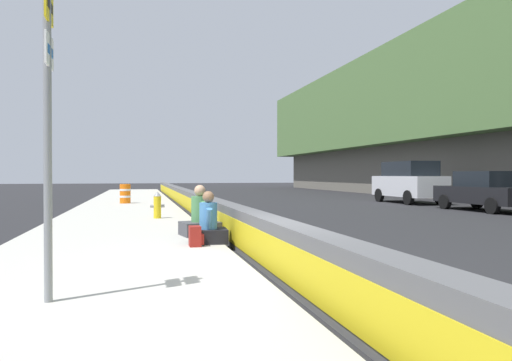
{
  "coord_description": "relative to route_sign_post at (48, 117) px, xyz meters",
  "views": [
    {
      "loc": [
        -6.99,
        2.13,
        1.56
      ],
      "look_at": [
        4.15,
        -0.62,
        1.42
      ],
      "focal_mm": 33.16,
      "sensor_mm": 36.0,
      "label": 1
    }
  ],
  "objects": [
    {
      "name": "seated_person_foreground",
      "position": [
        4.12,
        -2.38,
        -1.73
      ],
      "size": [
        0.71,
        0.82,
        1.08
      ],
      "color": "black",
      "rests_on": "sidewalk_strip"
    },
    {
      "name": "fire_hydrant",
      "position": [
        10.02,
        -1.55,
        -1.62
      ],
      "size": [
        0.26,
        0.46,
        0.88
      ],
      "color": "gold",
      "rests_on": "sidewalk_strip"
    },
    {
      "name": "backpack",
      "position": [
        3.71,
        -2.07,
        -1.88
      ],
      "size": [
        0.32,
        0.28,
        0.4
      ],
      "color": "maroon",
      "rests_on": "sidewalk_strip"
    },
    {
      "name": "parked_car_third",
      "position": [
        11.62,
        -15.36,
        -1.35
      ],
      "size": [
        4.55,
        2.04,
        1.71
      ],
      "color": "black",
      "rests_on": "ground_plane"
    },
    {
      "name": "parked_car_fourth",
      "position": [
        17.45,
        -15.34,
        -1.03
      ],
      "size": [
        4.82,
        2.09,
        2.28
      ],
      "color": "silver",
      "rests_on": "ground_plane"
    },
    {
      "name": "route_sign_post",
      "position": [
        0.0,
        0.0,
        0.0
      ],
      "size": [
        0.44,
        0.09,
        3.6
      ],
      "color": "gray",
      "rests_on": "sidewalk_strip"
    },
    {
      "name": "ground_plane",
      "position": [
        1.32,
        -3.12,
        -2.21
      ],
      "size": [
        160.0,
        160.0,
        0.0
      ],
      "primitive_type": "plane",
      "color": "#232326",
      "rests_on": "ground"
    },
    {
      "name": "sidewalk_strip",
      "position": [
        1.32,
        -0.47,
        -2.14
      ],
      "size": [
        80.0,
        4.4,
        0.14
      ],
      "primitive_type": "cube",
      "color": "#B5B2A8",
      "rests_on": "ground_plane"
    },
    {
      "name": "seated_person_middle",
      "position": [
        5.38,
        -2.36,
        -1.7
      ],
      "size": [
        0.87,
        0.97,
        1.18
      ],
      "color": "#424247",
      "rests_on": "sidewalk_strip"
    },
    {
      "name": "construction_barrel",
      "position": [
        18.65,
        -0.3,
        -1.59
      ],
      "size": [
        0.54,
        0.54,
        0.95
      ],
      "color": "orange",
      "rests_on": "sidewalk_strip"
    },
    {
      "name": "jersey_barrier",
      "position": [
        1.32,
        -3.11,
        -1.79
      ],
      "size": [
        76.0,
        0.45,
        0.85
      ],
      "color": "#545456",
      "rests_on": "ground_plane"
    }
  ]
}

